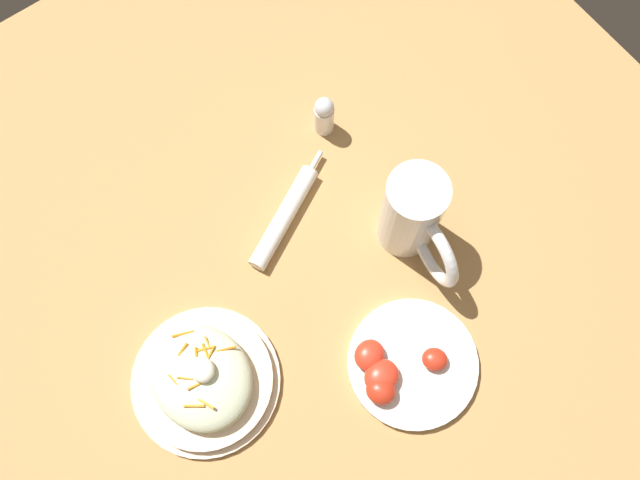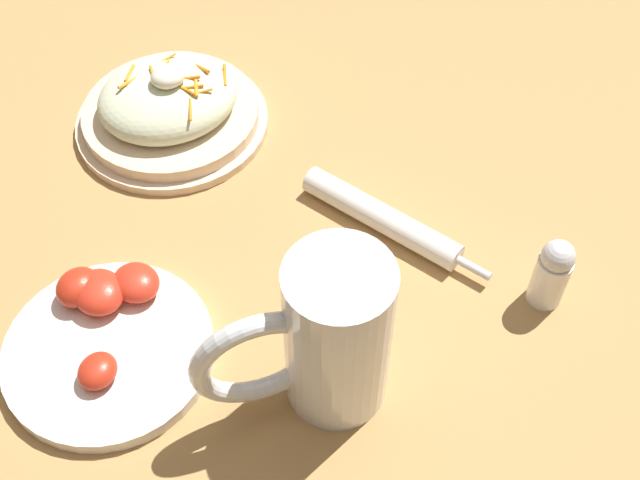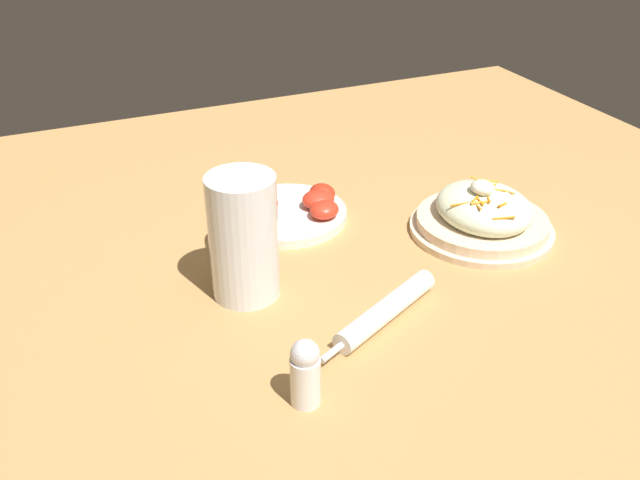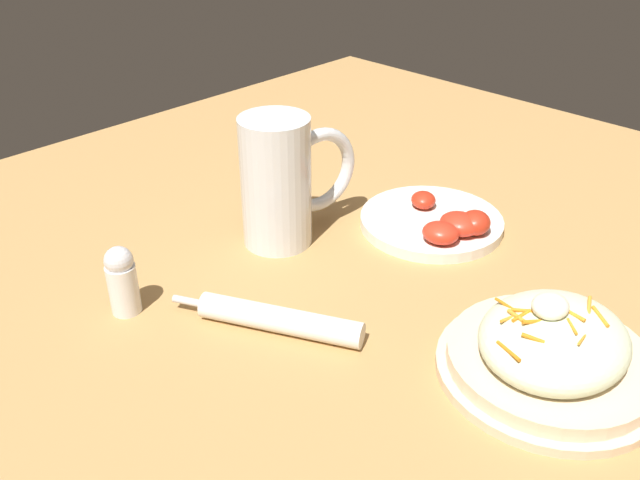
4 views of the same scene
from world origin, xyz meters
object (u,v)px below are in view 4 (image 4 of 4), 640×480
(tomato_plate, at_px, (437,222))
(salt_shaker, at_px, (122,280))
(salad_plate, at_px, (551,351))
(beer_mug, at_px, (281,187))
(napkin_roll, at_px, (279,319))

(tomato_plate, xyz_separation_m, salt_shaker, (0.38, -0.14, 0.03))
(salad_plate, bearing_deg, beer_mug, -89.58)
(beer_mug, bearing_deg, napkin_roll, 45.87)
(salad_plate, height_order, salt_shaker, salad_plate)
(salad_plate, height_order, tomato_plate, salad_plate)
(beer_mug, height_order, salt_shaker, beer_mug)
(tomato_plate, height_order, salt_shaker, salt_shaker)
(salad_plate, xyz_separation_m, tomato_plate, (-0.16, -0.24, -0.02))
(napkin_roll, xyz_separation_m, tomato_plate, (-0.29, -0.01, -0.00))
(salt_shaker, bearing_deg, tomato_plate, 159.98)
(napkin_roll, bearing_deg, beer_mug, -134.13)
(tomato_plate, bearing_deg, salt_shaker, -20.02)
(salt_shaker, bearing_deg, salad_plate, 120.82)
(napkin_roll, distance_m, tomato_plate, 0.29)
(salad_plate, distance_m, napkin_roll, 0.27)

